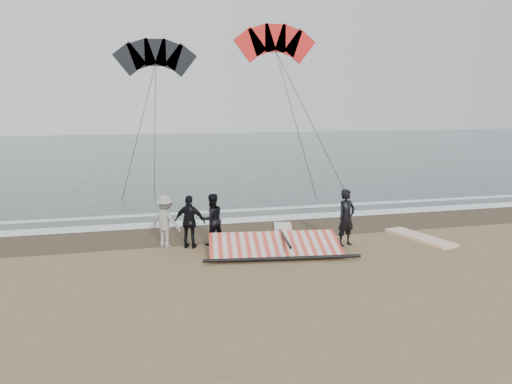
# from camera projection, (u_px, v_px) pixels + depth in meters

# --- Properties ---
(ground) EXTENTS (120.00, 120.00, 0.00)m
(ground) POSITION_uv_depth(u_px,v_px,m) (308.00, 270.00, 13.10)
(ground) COLOR #8C704C
(ground) RESTS_ON ground
(sea) EXTENTS (120.00, 54.00, 0.02)m
(sea) POSITION_uv_depth(u_px,v_px,m) (181.00, 152.00, 44.60)
(sea) COLOR #233838
(sea) RESTS_ON ground
(wet_sand) EXTENTS (120.00, 2.80, 0.01)m
(wet_sand) POSITION_uv_depth(u_px,v_px,m) (264.00, 229.00, 17.39)
(wet_sand) COLOR #4C3D2B
(wet_sand) RESTS_ON ground
(foam_near) EXTENTS (120.00, 0.90, 0.01)m
(foam_near) POSITION_uv_depth(u_px,v_px,m) (254.00, 219.00, 18.72)
(foam_near) COLOR white
(foam_near) RESTS_ON sea
(foam_far) EXTENTS (120.00, 0.45, 0.01)m
(foam_far) POSITION_uv_depth(u_px,v_px,m) (244.00, 210.00, 20.35)
(foam_far) COLOR white
(foam_far) RESTS_ON sea
(man_main) EXTENTS (0.75, 0.63, 1.76)m
(man_main) POSITION_uv_depth(u_px,v_px,m) (346.00, 217.00, 15.26)
(man_main) COLOR black
(man_main) RESTS_ON ground
(board_white) EXTENTS (1.30, 2.60, 0.10)m
(board_white) POSITION_uv_depth(u_px,v_px,m) (420.00, 238.00, 16.09)
(board_white) COLOR white
(board_white) RESTS_ON ground
(board_cream) EXTENTS (1.17, 2.32, 0.09)m
(board_cream) POSITION_uv_depth(u_px,v_px,m) (283.00, 231.00, 16.93)
(board_cream) COLOR silver
(board_cream) RESTS_ON ground
(trio_cluster) EXTENTS (2.45, 1.23, 1.62)m
(trio_cluster) POSITION_uv_depth(u_px,v_px,m) (187.00, 221.00, 15.16)
(trio_cluster) COLOR black
(trio_cluster) RESTS_ON ground
(sail_rig) EXTENTS (4.37, 2.22, 0.50)m
(sail_rig) POSITION_uv_depth(u_px,v_px,m) (272.00, 246.00, 14.59)
(sail_rig) COLOR black
(sail_rig) RESTS_ON ground
(kite_red) EXTENTS (6.83, 7.73, 17.43)m
(kite_red) POSITION_uv_depth(u_px,v_px,m) (275.00, 46.00, 36.39)
(kite_red) COLOR red
(kite_red) RESTS_ON ground
(kite_dark) EXTENTS (6.94, 8.50, 18.45)m
(kite_dark) POSITION_uv_depth(u_px,v_px,m) (155.00, 60.00, 37.65)
(kite_dark) COLOR black
(kite_dark) RESTS_ON ground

